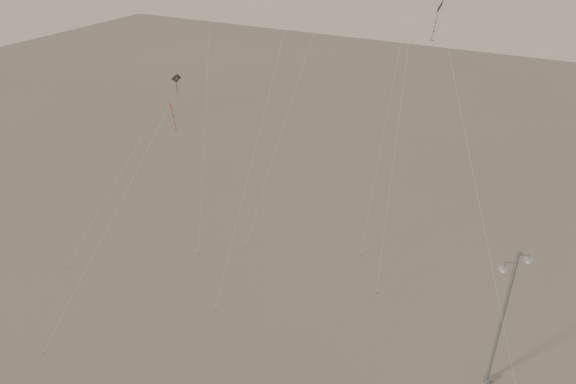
% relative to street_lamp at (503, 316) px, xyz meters
% --- Properties ---
extents(ground, '(160.00, 160.00, 0.00)m').
position_rel_street_lamp_xyz_m(ground, '(-11.38, -4.04, -4.64)').
color(ground, gray).
rests_on(ground, ground).
extents(street_lamp, '(1.49, 1.02, 8.69)m').
position_rel_street_lamp_xyz_m(street_lamp, '(0.00, 0.00, 0.00)').
color(street_lamp, gray).
rests_on(street_lamp, ground).
extents(kite_3, '(4.67, 8.61, 13.73)m').
position_rel_street_lamp_xyz_m(kite_3, '(-19.97, -3.52, 5.72)').
color(kite_3, maroon).
rests_on(kite_3, ground).
extents(kite_4, '(8.88, 7.84, 19.20)m').
position_rel_street_lamp_xyz_m(kite_4, '(-4.11, 2.24, 9.77)').
color(kite_4, '#272321').
rests_on(kite_4, ground).
extents(kite_6, '(6.54, 6.87, 13.45)m').
position_rel_street_lamp_xyz_m(kite_6, '(-24.07, 1.83, 5.34)').
color(kite_6, '#272321').
rests_on(kite_6, ground).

